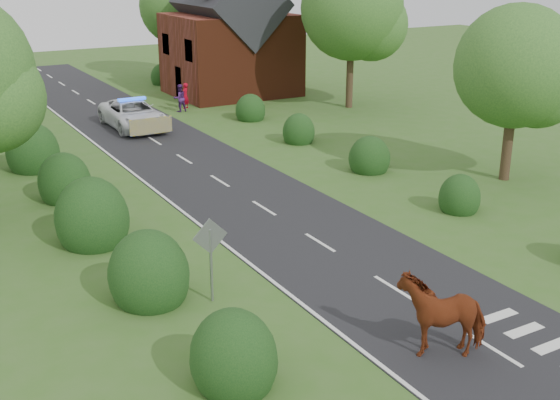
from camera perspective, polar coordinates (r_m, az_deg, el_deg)
ground at (r=21.30m, az=9.22°, el=-7.11°), size 120.00×120.00×0.00m
road at (r=33.40m, az=-7.13°, el=2.90°), size 6.00×70.00×0.02m
road_markings at (r=30.98m, az=-8.33°, el=1.55°), size 4.96×70.00×0.01m
hedgerow_left at (r=28.26m, az=-16.69°, el=0.70°), size 2.75×50.41×3.00m
hedgerow_right at (r=33.20m, az=6.01°, el=3.81°), size 2.10×45.78×2.10m
tree_right_a at (r=31.56m, az=19.07°, el=9.85°), size 5.33×5.20×7.56m
tree_right_b at (r=45.24m, az=6.29°, el=14.89°), size 6.56×6.40×9.40m
tree_right_c at (r=56.84m, az=-7.94°, el=15.12°), size 6.15×6.00×8.58m
road_sign at (r=19.72m, az=-5.67°, el=-3.88°), size 1.06×0.08×2.53m
house at (r=49.95m, az=-4.06°, el=12.89°), size 8.00×7.40×9.17m
cow at (r=18.15m, az=12.99°, el=-9.26°), size 2.75×2.16×1.73m
police_van at (r=40.90m, az=-11.86°, el=6.83°), size 2.64×5.78×1.74m
pedestrian_red at (r=45.67m, az=-7.71°, el=8.39°), size 0.71×0.68×1.64m
pedestrian_purple at (r=44.78m, az=-8.15°, el=8.20°), size 0.88×0.71×1.72m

